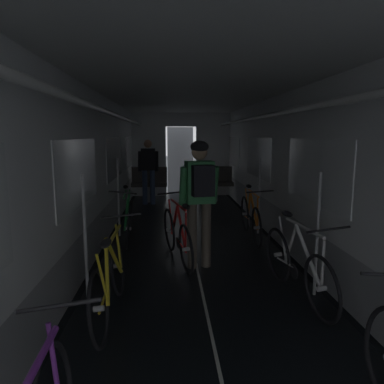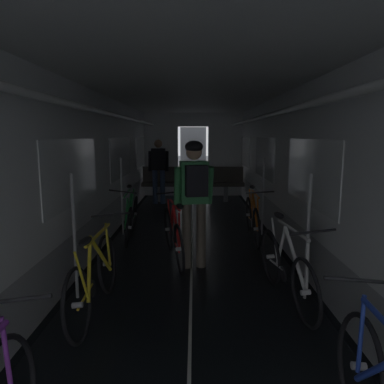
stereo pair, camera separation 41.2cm
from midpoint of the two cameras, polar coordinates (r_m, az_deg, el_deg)
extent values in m
cube|color=black|center=(5.39, -17.15, -10.87)|extent=(0.08, 11.50, 0.01)
cube|color=black|center=(5.47, 13.47, -10.39)|extent=(0.08, 11.50, 0.01)
cube|color=beige|center=(5.24, -1.70, -11.02)|extent=(0.03, 11.27, 0.00)
cube|color=#9EA0A5|center=(5.32, -18.36, -7.83)|extent=(0.12, 11.50, 0.60)
cube|color=white|center=(5.11, -19.04, 5.44)|extent=(0.12, 11.50, 1.85)
cube|color=white|center=(4.56, -20.02, 2.81)|extent=(0.02, 1.90, 0.80)
cube|color=white|center=(7.35, -13.79, 5.24)|extent=(0.02, 1.90, 0.80)
cube|color=white|center=(10.19, -11.00, 6.31)|extent=(0.02, 1.90, 0.80)
cube|color=yellow|center=(5.00, -18.56, 3.38)|extent=(0.01, 0.20, 0.28)
cylinder|color=white|center=(5.03, -15.56, 12.11)|extent=(0.07, 11.04, 0.07)
cylinder|color=#B7BABF|center=(4.08, -19.39, -7.13)|extent=(0.04, 0.04, 1.40)
cylinder|color=#B7BABF|center=(6.56, -13.35, -0.88)|extent=(0.04, 0.04, 1.40)
cube|color=#9EA0A5|center=(5.41, 14.60, -7.36)|extent=(0.12, 11.50, 0.60)
cube|color=white|center=(5.21, 15.13, 5.68)|extent=(0.12, 11.50, 1.85)
cube|color=white|center=(4.66, 16.56, 3.11)|extent=(0.02, 1.90, 0.80)
cube|color=white|center=(7.42, 8.87, 5.43)|extent=(0.02, 1.90, 0.80)
cube|color=white|center=(10.24, 5.36, 6.45)|extent=(0.02, 1.90, 0.80)
cube|color=yellow|center=(4.79, 15.97, 3.28)|extent=(0.01, 0.20, 0.28)
cylinder|color=white|center=(5.11, 11.71, 12.20)|extent=(0.07, 11.04, 0.07)
cylinder|color=#B7BABF|center=(4.19, 16.62, -6.60)|extent=(0.04, 0.04, 1.40)
cylinder|color=#B7BABF|center=(6.63, 8.85, -0.65)|extent=(0.04, 0.04, 1.40)
cube|color=white|center=(10.78, -7.94, 5.87)|extent=(1.00, 0.12, 2.45)
cube|color=white|center=(10.81, 2.21, 5.95)|extent=(1.00, 0.12, 2.45)
cube|color=white|center=(10.75, -2.90, 11.40)|extent=(0.90, 0.12, 0.40)
cube|color=#4C4F54|center=(11.46, -2.90, 5.12)|extent=(0.81, 0.04, 2.05)
cube|color=silver|center=(4.98, -1.84, 17.21)|extent=(3.14, 11.62, 0.12)
cylinder|color=gray|center=(9.83, -7.96, -0.33)|extent=(0.12, 0.12, 0.44)
cube|color=#47423D|center=(9.79, -8.00, 1.23)|extent=(0.96, 0.44, 0.10)
cube|color=#47423D|center=(9.95, -7.95, 2.81)|extent=(0.96, 0.08, 0.40)
torus|color=gray|center=(10.00, -10.42, 3.93)|extent=(0.14, 0.14, 0.02)
cylinder|color=gray|center=(9.86, 2.53, -0.22)|extent=(0.12, 0.12, 0.44)
cube|color=#47423D|center=(9.82, 2.54, 1.34)|extent=(0.96, 0.44, 0.10)
cube|color=#47423D|center=(9.98, 2.43, 2.90)|extent=(0.96, 0.08, 0.40)
torus|color=gray|center=(9.95, -0.05, 4.05)|extent=(0.14, 0.14, 0.02)
cylinder|color=purple|center=(1.85, -31.10, -24.57)|extent=(0.07, 0.82, 0.04)
cylinder|color=purple|center=(2.32, -26.23, -23.82)|extent=(0.09, 0.09, 0.49)
cylinder|color=black|center=(2.17, -25.68, -16.03)|extent=(0.44, 0.04, 0.07)
torus|color=black|center=(4.60, 10.96, -9.74)|extent=(0.16, 0.68, 0.67)
cylinder|color=#B2B2B7|center=(4.60, 10.96, -9.74)|extent=(0.10, 0.06, 0.06)
torus|color=black|center=(3.73, 16.81, -14.52)|extent=(0.16, 0.68, 0.67)
cylinder|color=#B2B2B7|center=(3.73, 16.81, -14.52)|extent=(0.10, 0.06, 0.06)
cylinder|color=silver|center=(3.92, 15.06, -9.83)|extent=(0.14, 0.54, 0.56)
cylinder|color=silver|center=(4.28, 12.70, -8.15)|extent=(0.04, 0.35, 0.55)
cylinder|color=silver|center=(3.99, 14.53, -5.52)|extent=(0.13, 0.82, 0.04)
cylinder|color=silver|center=(4.47, 11.60, -7.06)|extent=(0.08, 0.16, 0.49)
cylinder|color=silver|center=(4.41, 12.01, -10.92)|extent=(0.07, 0.45, 0.07)
cylinder|color=silver|center=(3.68, 17.03, -10.84)|extent=(0.06, 0.09, 0.49)
cylinder|color=black|center=(4.22, 13.16, -12.20)|extent=(0.04, 0.17, 0.17)
ellipsoid|color=black|center=(4.36, 12.25, -3.40)|extent=(0.12, 0.25, 0.07)
cylinder|color=black|center=(3.57, 17.80, -5.72)|extent=(0.44, 0.07, 0.06)
torus|color=black|center=(6.81, 6.71, -3.48)|extent=(0.10, 0.67, 0.67)
cylinder|color=#B2B2B7|center=(6.81, 6.71, -3.48)|extent=(0.09, 0.05, 0.06)
torus|color=black|center=(5.83, 8.24, -5.64)|extent=(0.10, 0.67, 0.67)
cylinder|color=#B2B2B7|center=(5.83, 8.24, -5.64)|extent=(0.09, 0.05, 0.06)
cylinder|color=orange|center=(6.08, 7.88, -2.89)|extent=(0.06, 0.54, 0.56)
cylinder|color=orange|center=(6.48, 7.26, -2.14)|extent=(0.08, 0.34, 0.55)
cylinder|color=orange|center=(6.19, 7.83, -0.19)|extent=(0.06, 0.82, 0.04)
cylinder|color=orange|center=(6.69, 6.96, -1.58)|extent=(0.05, 0.16, 0.49)
cylinder|color=orange|center=(6.60, 6.99, -4.09)|extent=(0.04, 0.45, 0.07)
cylinder|color=orange|center=(5.81, 8.39, -3.25)|extent=(0.06, 0.09, 0.49)
cylinder|color=black|center=(6.39, 7.29, -4.74)|extent=(0.03, 0.17, 0.17)
ellipsoid|color=black|center=(6.60, 7.24, 0.91)|extent=(0.10, 0.24, 0.07)
cylinder|color=black|center=(5.73, 8.71, 0.06)|extent=(0.44, 0.04, 0.05)
torus|color=black|center=(6.85, -11.45, -3.55)|extent=(0.17, 0.68, 0.67)
cylinder|color=#B2B2B7|center=(6.85, -11.45, -3.55)|extent=(0.10, 0.06, 0.06)
torus|color=black|center=(5.86, -12.06, -5.70)|extent=(0.17, 0.68, 0.67)
cylinder|color=#B2B2B7|center=(5.86, -12.06, -5.70)|extent=(0.10, 0.06, 0.06)
cylinder|color=#1E8438|center=(6.12, -12.18, -2.98)|extent=(0.08, 0.54, 0.56)
cylinder|color=#1E8438|center=(6.52, -11.91, -2.24)|extent=(0.12, 0.34, 0.55)
cylinder|color=#1E8438|center=(6.22, -12.46, -0.32)|extent=(0.10, 0.82, 0.04)
cylinder|color=#1E8438|center=(6.73, -11.81, -1.68)|extent=(0.08, 0.17, 0.49)
cylinder|color=#1E8438|center=(6.63, -11.54, -4.15)|extent=(0.06, 0.45, 0.07)
cylinder|color=#1E8438|center=(5.83, -12.42, -3.34)|extent=(0.09, 0.09, 0.49)
cylinder|color=black|center=(6.42, -11.63, -4.80)|extent=(0.05, 0.17, 0.17)
ellipsoid|color=black|center=(6.64, -12.25, 0.78)|extent=(0.11, 0.25, 0.07)
cylinder|color=black|center=(5.76, -12.98, -0.09)|extent=(0.44, 0.06, 0.08)
torus|color=black|center=(3.37, -18.14, -17.24)|extent=(0.11, 0.67, 0.67)
cylinder|color=#B2B2B7|center=(3.37, -18.14, -17.24)|extent=(0.10, 0.05, 0.06)
torus|color=black|center=(4.28, -14.55, -11.31)|extent=(0.11, 0.67, 0.67)
cylinder|color=#B2B2B7|center=(4.28, -14.55, -11.31)|extent=(0.10, 0.05, 0.06)
cylinder|color=yellow|center=(3.92, -15.27, -9.89)|extent=(0.10, 0.54, 0.56)
cylinder|color=yellow|center=(3.54, -16.69, -12.01)|extent=(0.09, 0.34, 0.55)
cylinder|color=yellow|center=(3.69, -15.53, -6.79)|extent=(0.05, 0.82, 0.04)
cylinder|color=yellow|center=(3.33, -17.60, -13.02)|extent=(0.08, 0.16, 0.49)
cylinder|color=yellow|center=(3.58, -17.20, -16.00)|extent=(0.03, 0.45, 0.07)
cylinder|color=yellow|center=(4.17, -14.42, -8.35)|extent=(0.08, 0.09, 0.49)
cylinder|color=black|center=(3.79, -16.36, -14.90)|extent=(0.03, 0.17, 0.17)
ellipsoid|color=black|center=(3.27, -17.10, -7.82)|extent=(0.10, 0.24, 0.07)
cylinder|color=black|center=(4.10, -14.06, -3.72)|extent=(0.44, 0.03, 0.07)
cylinder|color=brown|center=(4.91, -2.41, -6.97)|extent=(0.13, 0.13, 0.90)
cylinder|color=brown|center=(4.95, -0.13, -6.81)|extent=(0.13, 0.13, 0.90)
cube|color=#337F47|center=(4.78, -1.30, 1.56)|extent=(0.40, 0.28, 0.56)
cylinder|color=#337F47|center=(4.76, -3.93, 0.90)|extent=(0.13, 0.21, 0.53)
cylinder|color=#337F47|center=(4.86, 1.18, 1.09)|extent=(0.13, 0.21, 0.53)
sphere|color=tan|center=(4.74, -1.31, 6.36)|extent=(0.21, 0.21, 0.21)
ellipsoid|color=black|center=(4.74, -1.32, 7.20)|extent=(0.29, 0.32, 0.16)
cube|color=black|center=(4.61, -0.81, 1.79)|extent=(0.31, 0.21, 0.40)
torus|color=black|center=(4.72, -3.49, -9.08)|extent=(0.22, 0.67, 0.67)
cylinder|color=#B2B2B7|center=(4.72, -3.49, -9.08)|extent=(0.10, 0.07, 0.06)
torus|color=black|center=(5.68, -5.71, -5.98)|extent=(0.22, 0.67, 0.67)
cylinder|color=#B2B2B7|center=(5.68, -5.71, -5.98)|extent=(0.10, 0.07, 0.06)
cylinder|color=red|center=(5.33, -4.99, -4.54)|extent=(0.12, 0.54, 0.56)
cylinder|color=red|center=(4.94, -4.09, -5.61)|extent=(0.14, 0.33, 0.55)
cylinder|color=red|center=(5.13, -4.52, -2.05)|extent=(0.21, 0.81, 0.04)
cylinder|color=red|center=(4.72, -3.51, -6.02)|extent=(0.03, 0.17, 0.49)
cylinder|color=red|center=(4.94, -4.07, -8.54)|extent=(0.12, 0.45, 0.07)
cylinder|color=red|center=(5.60, -5.54, -3.65)|extent=(0.08, 0.09, 0.49)
cylinder|color=black|center=(5.16, -4.60, -8.05)|extent=(0.06, 0.17, 0.17)
ellipsoid|color=black|center=(4.71, -3.44, -2.30)|extent=(0.14, 0.25, 0.07)
cylinder|color=black|center=(5.56, -5.40, -0.15)|extent=(0.44, 0.12, 0.05)
cylinder|color=#384C75|center=(9.49, -7.52, 0.76)|extent=(0.13, 0.13, 0.90)
cylinder|color=#384C75|center=(9.51, -8.72, 0.74)|extent=(0.13, 0.13, 0.90)
cube|color=black|center=(9.42, -8.22, 5.15)|extent=(0.36, 0.22, 0.56)
cylinder|color=black|center=(9.39, -6.88, 4.86)|extent=(0.09, 0.20, 0.53)
cylinder|color=black|center=(9.43, -9.56, 4.81)|extent=(0.09, 0.20, 0.53)
sphere|color=#9E7051|center=(9.41, -8.27, 7.58)|extent=(0.21, 0.21, 0.21)
camera|label=1|loc=(0.21, -92.03, -0.32)|focal=33.61mm
camera|label=2|loc=(0.21, 87.97, 0.32)|focal=33.61mm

